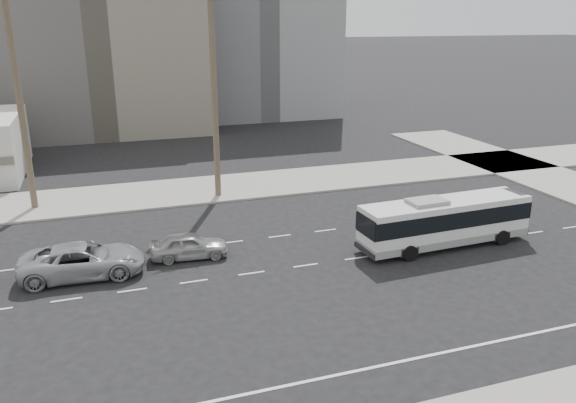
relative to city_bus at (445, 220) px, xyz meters
name	(u,v)px	position (x,y,z in m)	size (l,w,h in m)	color
ground	(357,258)	(-5.54, -0.04, -1.56)	(700.00, 700.00, 0.00)	black
sidewalk_north	(273,183)	(-5.54, 15.46, -1.48)	(120.00, 7.00, 0.15)	gray
midrise_beige_west	(97,51)	(-17.54, 44.96, 7.44)	(24.00, 18.00, 18.00)	#5C5854
midrise_gray_center	(248,15)	(2.46, 51.96, 11.44)	(20.00, 20.00, 26.00)	slate
city_bus	(445,220)	(0.00, 0.00, 0.00)	(10.43, 2.78, 2.97)	silver
car_a	(189,245)	(-14.25, 3.03, -0.84)	(4.23, 1.70, 1.44)	#9C9D9D
car_b	(83,260)	(-19.75, 2.47, -0.70)	(6.16, 2.84, 1.71)	#95979C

